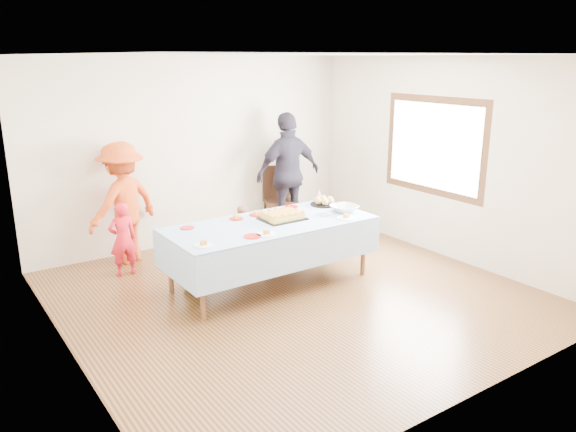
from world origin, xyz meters
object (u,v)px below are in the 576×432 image
party_table (270,227)px  birthday_cake (282,216)px  dining_chair (278,195)px  adult_left (123,203)px

party_table → birthday_cake: size_ratio=4.84×
party_table → dining_chair: dining_chair is taller
dining_chair → adult_left: bearing=-158.3°
birthday_cake → dining_chair: dining_chair is taller
birthday_cake → adult_left: 2.22m
adult_left → party_table: bearing=102.7°
dining_chair → adult_left: 2.53m
party_table → adult_left: (-1.18, 1.77, 0.09)m
dining_chair → party_table: bearing=-106.0°
party_table → birthday_cake: 0.22m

